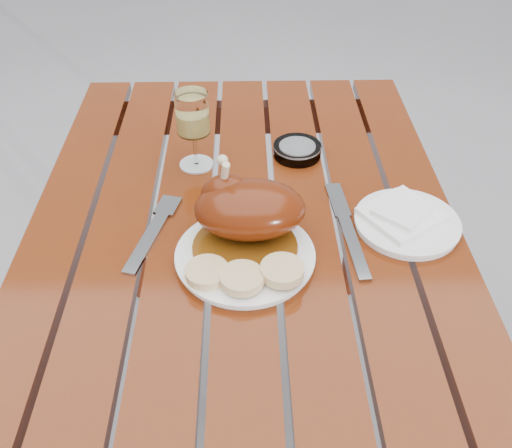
% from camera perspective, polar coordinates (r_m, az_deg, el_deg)
% --- Properties ---
extents(ground, '(60.00, 60.00, 0.00)m').
position_cam_1_polar(ground, '(1.64, -0.87, -20.75)').
color(ground, slate).
rests_on(ground, ground).
extents(table, '(0.80, 1.20, 0.75)m').
position_cam_1_polar(table, '(1.32, -1.03, -12.84)').
color(table, maroon).
rests_on(table, ground).
extents(dinner_plate, '(0.26, 0.26, 0.02)m').
position_cam_1_polar(dinner_plate, '(0.98, -1.09, -3.27)').
color(dinner_plate, white).
rests_on(dinner_plate, table).
extents(roast_duck, '(0.20, 0.20, 0.14)m').
position_cam_1_polar(roast_duck, '(0.99, -0.99, 1.55)').
color(roast_duck, '#60330B').
rests_on(roast_duck, dinner_plate).
extents(bread_dumplings, '(0.19, 0.09, 0.02)m').
position_cam_1_polar(bread_dumplings, '(0.92, -1.25, -4.98)').
color(bread_dumplings, '#D9B984').
rests_on(bread_dumplings, dinner_plate).
extents(wine_glass, '(0.08, 0.08, 0.17)m').
position_cam_1_polar(wine_glass, '(1.18, -6.24, 9.25)').
color(wine_glass, '#D7C162').
rests_on(wine_glass, table).
extents(side_plate, '(0.26, 0.26, 0.02)m').
position_cam_1_polar(side_plate, '(1.08, 14.85, 0.08)').
color(side_plate, white).
rests_on(side_plate, table).
extents(napkin, '(0.17, 0.17, 0.01)m').
position_cam_1_polar(napkin, '(1.08, 14.35, 0.95)').
color(napkin, white).
rests_on(napkin, side_plate).
extents(ashtray, '(0.13, 0.13, 0.03)m').
position_cam_1_polar(ashtray, '(1.24, 4.14, 7.37)').
color(ashtray, '#B2B7BC').
rests_on(ashtray, table).
extents(fork, '(0.07, 0.20, 0.01)m').
position_cam_1_polar(fork, '(1.05, -10.52, -1.18)').
color(fork, gray).
rests_on(fork, table).
extents(knife, '(0.04, 0.23, 0.01)m').
position_cam_1_polar(knife, '(1.04, 9.36, -1.09)').
color(knife, gray).
rests_on(knife, table).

